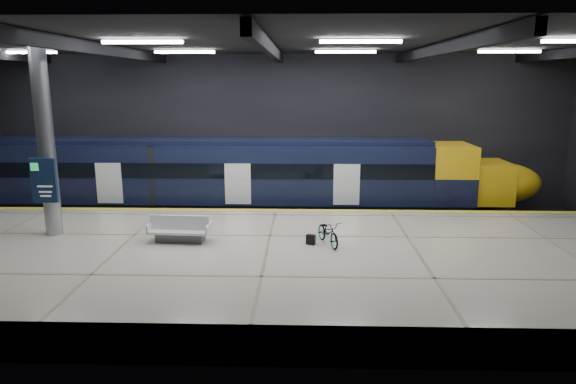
{
  "coord_description": "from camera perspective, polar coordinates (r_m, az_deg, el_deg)",
  "views": [
    {
      "loc": [
        1.2,
        -19.0,
        6.67
      ],
      "look_at": [
        0.59,
        1.5,
        2.2
      ],
      "focal_mm": 32.0,
      "sensor_mm": 36.0,
      "label": 1
    }
  ],
  "objects": [
    {
      "name": "safety_strip",
      "position": [
        22.48,
        -1.4,
        -2.04
      ],
      "size": [
        30.0,
        0.4,
        0.01
      ],
      "primitive_type": "cube",
      "color": "yellow",
      "rests_on": "platform"
    },
    {
      "name": "bicycle",
      "position": [
        17.8,
        4.49,
        -4.48
      ],
      "size": [
        1.13,
        1.79,
        0.89
      ],
      "primitive_type": "imported",
      "rotation": [
        0.0,
        0.0,
        0.35
      ],
      "color": "#99999E",
      "rests_on": "platform"
    },
    {
      "name": "train",
      "position": [
        25.28,
        -7.91,
        1.67
      ],
      "size": [
        29.4,
        2.84,
        3.79
      ],
      "color": "black",
      "rests_on": "ground"
    },
    {
      "name": "rails",
      "position": [
        25.4,
        -1.05,
        -2.74
      ],
      "size": [
        30.0,
        1.52,
        0.16
      ],
      "color": "gray",
      "rests_on": "ground"
    },
    {
      "name": "platform",
      "position": [
        17.64,
        -2.31,
        -8.02
      ],
      "size": [
        30.0,
        11.0,
        1.1
      ],
      "primitive_type": "cube",
      "color": "beige",
      "rests_on": "ground"
    },
    {
      "name": "bench",
      "position": [
        18.5,
        -11.89,
        -4.41
      ],
      "size": [
        2.21,
        1.02,
        0.95
      ],
      "rotation": [
        0.0,
        0.0,
        -0.06
      ],
      "color": "#595B60",
      "rests_on": "platform"
    },
    {
      "name": "ground",
      "position": [
        20.17,
        -1.8,
        -7.02
      ],
      "size": [
        30.0,
        30.0,
        0.0
      ],
      "primitive_type": "plane",
      "color": "black",
      "rests_on": "ground"
    },
    {
      "name": "info_column",
      "position": [
        20.31,
        -25.33,
        4.88
      ],
      "size": [
        0.9,
        0.78,
        6.9
      ],
      "color": "#9EA0A5",
      "rests_on": "platform"
    },
    {
      "name": "room_shell",
      "position": [
        19.06,
        -1.93,
        9.43
      ],
      "size": [
        30.1,
        16.1,
        8.05
      ],
      "color": "black",
      "rests_on": "ground"
    },
    {
      "name": "pannier_bag",
      "position": [
        17.86,
        2.55,
        -5.3
      ],
      "size": [
        0.35,
        0.28,
        0.35
      ],
      "primitive_type": "cube",
      "rotation": [
        0.0,
        0.0,
        -0.39
      ],
      "color": "black",
      "rests_on": "platform"
    }
  ]
}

